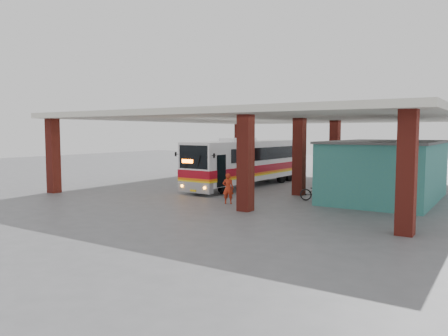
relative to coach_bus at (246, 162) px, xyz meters
name	(u,v)px	position (x,y,z in m)	size (l,w,h in m)	color
ground	(226,197)	(1.52, -4.73, -1.58)	(90.00, 90.00, 0.00)	#515154
brick_columns	(289,154)	(2.95, 0.27, 0.59)	(20.10, 21.60, 4.35)	maroon
canopy_roof	(286,118)	(2.02, 1.77, 2.92)	(21.00, 23.00, 0.30)	silver
shop_building	(386,170)	(9.01, -0.73, -0.02)	(5.20, 8.20, 3.11)	#307878
coach_bus	(246,162)	(0.00, 0.00, 0.00)	(2.73, 11.01, 3.18)	white
motorcycle	(317,192)	(6.22, -3.26, -1.11)	(0.63, 1.80, 0.94)	black
pedestrian	(228,188)	(2.79, -6.50, -0.81)	(0.56, 0.37, 1.53)	red
red_chair	(347,186)	(6.52, 0.63, -1.19)	(0.56, 0.56, 0.85)	red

